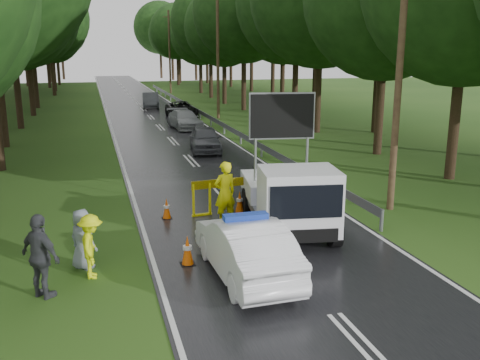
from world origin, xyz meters
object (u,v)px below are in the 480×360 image
object	(u,v)px
officer	(225,193)
queue_car_fourth	(151,100)
queue_car_first	(205,139)
queue_car_third	(182,109)
queue_car_second	(185,119)
civilian	(267,206)
barrier	(234,186)
work_truck	(289,197)
police_sedan	(246,248)

from	to	relation	value
officer	queue_car_fourth	world-z (taller)	officer
queue_car_first	queue_car_third	xyz separation A→B (m)	(1.22, 15.01, -0.04)
queue_car_second	queue_car_third	world-z (taller)	same
civilian	queue_car_fourth	distance (m)	36.65
civilian	officer	bearing A→B (deg)	122.70
queue_car_first	queue_car_third	distance (m)	15.06
barrier	queue_car_first	xyz separation A→B (m)	(1.42, 11.33, -0.25)
barrier	civilian	distance (m)	2.29
barrier	work_truck	bearing A→B (deg)	-69.33
police_sedan	queue_car_fourth	world-z (taller)	police_sedan
queue_car_third	queue_car_fourth	size ratio (longest dim) A/B	1.07
police_sedan	queue_car_third	distance (m)	31.70
queue_car_first	police_sedan	bearing A→B (deg)	-91.06
police_sedan	work_truck	xyz separation A→B (m)	(2.20, 2.84, 0.38)
police_sedan	civilian	size ratio (longest dim) A/B	2.59
officer	work_truck	bearing A→B (deg)	130.80
civilian	queue_car_third	bearing A→B (deg)	77.83
queue_car_first	queue_car_third	size ratio (longest dim) A/B	0.86
barrier	queue_car_third	world-z (taller)	queue_car_third
work_truck	queue_car_first	bearing A→B (deg)	97.31
barrier	queue_car_second	distance (m)	20.13
barrier	queue_car_second	bearing A→B (deg)	79.42
queue_car_first	queue_car_second	bearing A→B (deg)	95.09
officer	queue_car_second	bearing A→B (deg)	-109.77
queue_car_first	queue_car_second	distance (m)	8.73
civilian	police_sedan	bearing A→B (deg)	-125.23
civilian	queue_car_second	distance (m)	22.35
queue_car_first	queue_car_third	bearing A→B (deg)	92.91
work_truck	queue_car_fourth	xyz separation A→B (m)	(-0.10, 36.70, -0.40)
work_truck	civilian	distance (m)	0.74
queue_car_fourth	police_sedan	bearing A→B (deg)	-88.09
queue_car_third	queue_car_fourth	distance (m)	8.21
queue_car_first	queue_car_third	world-z (taller)	queue_car_first
barrier	queue_car_second	xyz separation A→B (m)	(1.80, 20.05, -0.29)
queue_car_second	queue_car_fourth	xyz separation A→B (m)	(-0.77, 14.34, 0.07)
queue_car_fourth	queue_car_second	bearing A→B (deg)	-81.99
officer	civilian	bearing A→B (deg)	117.08
police_sedan	officer	size ratio (longest dim) A/B	2.19
work_truck	police_sedan	bearing A→B (deg)	-119.29
police_sedan	barrier	bearing A→B (deg)	-104.00
police_sedan	queue_car_fourth	size ratio (longest dim) A/B	1.04
police_sedan	barrier	distance (m)	5.26
work_truck	queue_car_fourth	world-z (taller)	work_truck
civilian	barrier	bearing A→B (deg)	93.09
officer	queue_car_third	bearing A→B (deg)	-110.06
barrier	queue_car_first	bearing A→B (deg)	77.38
barrier	officer	size ratio (longest dim) A/B	1.45
police_sedan	work_truck	bearing A→B (deg)	-130.05
barrier	officer	xyz separation A→B (m)	(-0.57, -1.07, 0.09)
officer	queue_car_first	bearing A→B (deg)	-112.51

